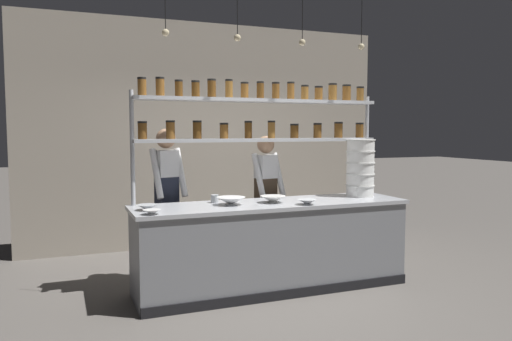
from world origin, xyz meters
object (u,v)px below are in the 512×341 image
object	(u,v)px
prep_bowl_center_front	(307,202)
chef_center	(266,194)
prep_bowl_near_left	(152,212)
serving_cup_front	(215,199)
container_stack	(360,168)
prep_bowl_near_right	(147,207)
chef_left	(167,194)
prep_bowl_center_back	(273,199)
spice_shelf_unit	(261,121)
prep_bowl_far_left	(231,201)

from	to	relation	value
prep_bowl_center_front	chef_center	bearing A→B (deg)	94.08
prep_bowl_near_left	serving_cup_front	world-z (taller)	serving_cup_front
container_stack	serving_cup_front	world-z (taller)	container_stack
prep_bowl_near_left	prep_bowl_near_right	size ratio (longest dim) A/B	0.85
container_stack	prep_bowl_center_front	distance (m)	0.98
chef_left	prep_bowl_center_front	size ratio (longest dim) A/B	8.63
serving_cup_front	prep_bowl_center_back	bearing A→B (deg)	-21.77
chef_left	prep_bowl_center_front	xyz separation A→B (m)	(1.24, -0.91, -0.03)
chef_left	prep_bowl_center_back	world-z (taller)	chef_left
chef_center	prep_bowl_near_left	distance (m)	1.78
chef_left	prep_bowl_near_right	bearing A→B (deg)	-130.22
prep_bowl_center_back	prep_bowl_near_right	distance (m)	1.29
prep_bowl_center_front	prep_bowl_center_back	xyz separation A→B (m)	(-0.27, 0.25, 0.01)
spice_shelf_unit	prep_bowl_far_left	xyz separation A→B (m)	(-0.46, -0.34, -0.81)
chef_left	container_stack	xyz separation A→B (m)	(2.11, -0.56, 0.27)
prep_bowl_center_back	prep_bowl_near_right	bearing A→B (deg)	-179.67
chef_left	prep_bowl_near_right	size ratio (longest dim) A/B	8.67
prep_bowl_center_front	serving_cup_front	distance (m)	0.96
prep_bowl_far_left	container_stack	bearing A→B (deg)	3.38
spice_shelf_unit	chef_left	xyz separation A→B (m)	(-0.98, 0.31, -0.80)
spice_shelf_unit	prep_bowl_near_left	size ratio (longest dim) A/B	16.80
chef_left	prep_bowl_center_back	bearing A→B (deg)	-48.83
prep_bowl_far_left	prep_bowl_center_back	bearing A→B (deg)	-1.64
prep_bowl_near_right	prep_bowl_far_left	bearing A→B (deg)	1.39
prep_bowl_near_left	chef_left	bearing A→B (deg)	70.67
chef_left	serving_cup_front	xyz separation A→B (m)	(0.41, -0.44, -0.01)
spice_shelf_unit	prep_bowl_center_back	xyz separation A→B (m)	(-0.01, -0.35, -0.82)
chef_left	chef_center	bearing A→B (deg)	-13.86
spice_shelf_unit	container_stack	bearing A→B (deg)	-12.31
prep_bowl_center_back	prep_bowl_center_front	bearing A→B (deg)	-42.25
prep_bowl_near_right	serving_cup_front	size ratio (longest dim) A/B	2.33
container_stack	prep_bowl_center_back	world-z (taller)	container_stack
chef_center	prep_bowl_far_left	world-z (taller)	chef_center
container_stack	prep_bowl_far_left	xyz separation A→B (m)	(-1.59, -0.09, -0.29)
chef_left	prep_bowl_far_left	world-z (taller)	chef_left
spice_shelf_unit	prep_bowl_far_left	world-z (taller)	spice_shelf_unit
spice_shelf_unit	container_stack	world-z (taller)	spice_shelf_unit
prep_bowl_near_right	serving_cup_front	xyz separation A→B (m)	(0.73, 0.23, 0.02)
prep_bowl_center_back	prep_bowl_far_left	xyz separation A→B (m)	(-0.45, 0.01, 0.00)
container_stack	prep_bowl_near_left	size ratio (longest dim) A/B	3.90
container_stack	prep_bowl_center_back	size ratio (longest dim) A/B	2.46
prep_bowl_near_left	prep_bowl_near_right	xyz separation A→B (m)	(0.00, 0.26, 0.00)
chef_left	prep_bowl_near_right	xyz separation A→B (m)	(-0.32, -0.67, -0.03)
chef_center	prep_bowl_near_left	bearing A→B (deg)	-161.05
chef_center	container_stack	distance (m)	1.14
prep_bowl_near_left	prep_bowl_near_right	distance (m)	0.26
prep_bowl_center_back	serving_cup_front	size ratio (longest dim) A/B	3.15
chef_center	prep_bowl_far_left	bearing A→B (deg)	-148.03
container_stack	prep_bowl_far_left	bearing A→B (deg)	-176.62
prep_bowl_near_left	prep_bowl_center_front	xyz separation A→B (m)	(1.57, 0.02, 0.00)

